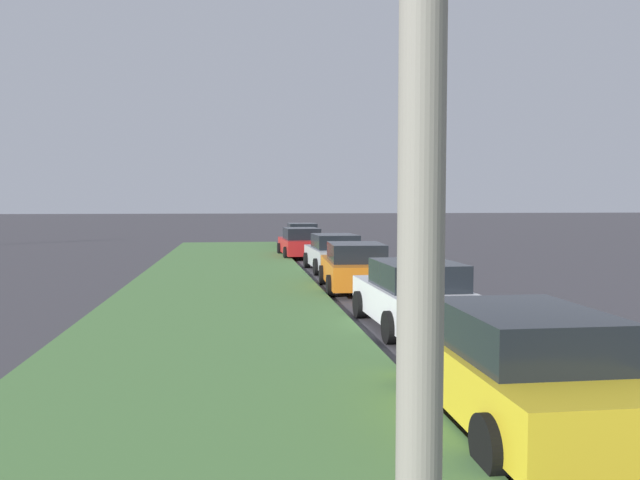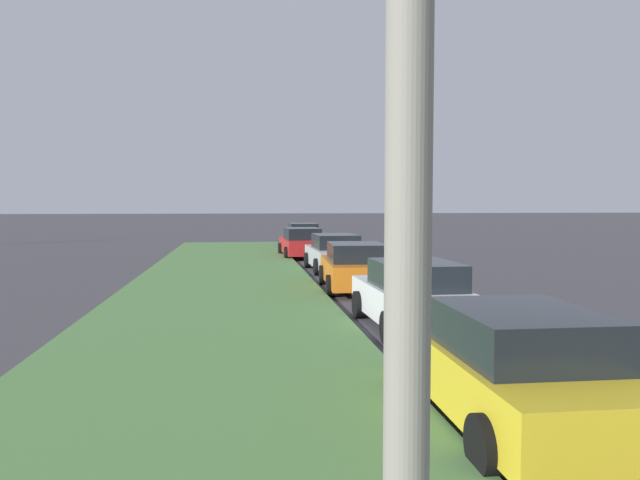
# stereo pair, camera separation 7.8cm
# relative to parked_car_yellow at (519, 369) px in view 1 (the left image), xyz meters

# --- Properties ---
(grass_median) EXTENTS (60.00, 6.00, 0.12)m
(grass_median) POSITION_rel_parked_car_yellow_xyz_m (3.93, 3.87, -0.66)
(grass_median) COLOR #517F42
(grass_median) RESTS_ON ground
(parked_car_yellow) EXTENTS (4.31, 2.04, 1.47)m
(parked_car_yellow) POSITION_rel_parked_car_yellow_xyz_m (0.00, 0.00, 0.00)
(parked_car_yellow) COLOR gold
(parked_car_yellow) RESTS_ON ground
(parked_car_white) EXTENTS (4.34, 2.10, 1.47)m
(parked_car_white) POSITION_rel_parked_car_yellow_xyz_m (5.86, -0.40, 0.00)
(parked_car_white) COLOR silver
(parked_car_white) RESTS_ON ground
(parked_car_orange) EXTENTS (4.39, 2.20, 1.47)m
(parked_car_orange) POSITION_rel_parked_car_yellow_xyz_m (11.84, -0.24, 0.00)
(parked_car_orange) COLOR orange
(parked_car_orange) RESTS_ON ground
(parked_car_silver) EXTENTS (4.35, 2.11, 1.47)m
(parked_car_silver) POSITION_rel_parked_car_yellow_xyz_m (17.18, -0.42, 0.00)
(parked_car_silver) COLOR #B2B5BA
(parked_car_silver) RESTS_ON ground
(parked_car_red) EXTENTS (4.37, 2.16, 1.47)m
(parked_car_red) POSITION_rel_parked_car_yellow_xyz_m (23.42, 0.26, 0.00)
(parked_car_red) COLOR red
(parked_car_red) RESTS_ON ground
(parked_car_black) EXTENTS (4.31, 2.04, 1.47)m
(parked_car_black) POSITION_rel_parked_car_yellow_xyz_m (30.06, -0.46, 0.00)
(parked_car_black) COLOR black
(parked_car_black) RESTS_ON ground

